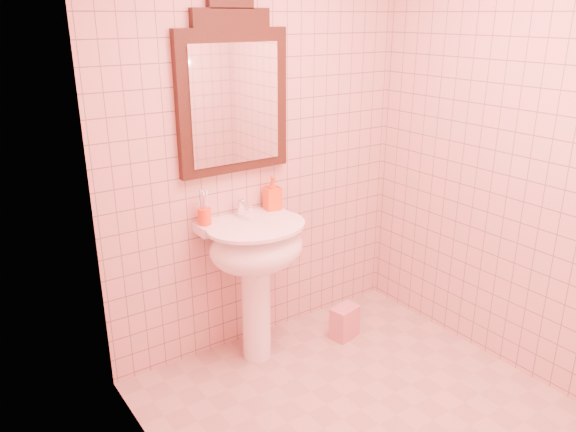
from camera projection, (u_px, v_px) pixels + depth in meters
floor at (379, 424)px, 2.86m from camera, size 2.20×2.20×0.00m
back_wall at (260, 145)px, 3.28m from camera, size 2.00×0.02×2.50m
pedestal_sink at (256, 257)px, 3.21m from camera, size 0.58×0.58×0.86m
faucet at (243, 208)px, 3.23m from camera, size 0.04×0.16×0.11m
mirror at (233, 94)px, 3.06m from camera, size 0.67×0.06×0.94m
toothbrush_cup at (205, 216)px, 3.12m from camera, size 0.07×0.07×0.17m
soap_dispenser at (272, 193)px, 3.34m from camera, size 0.10×0.11×0.20m
towel at (345, 322)px, 3.60m from camera, size 0.19×0.15×0.21m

